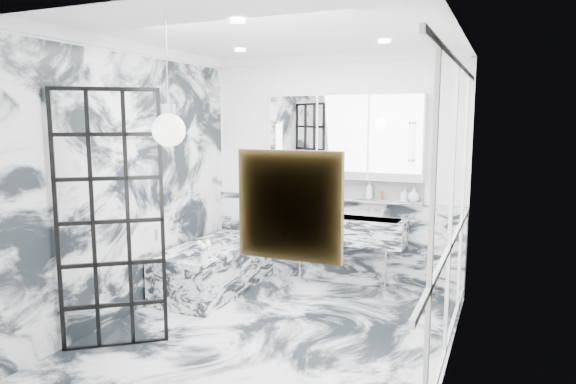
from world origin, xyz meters
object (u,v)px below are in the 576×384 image
at_px(mirror_cabinet, 344,137).
at_px(bathtub, 215,267).
at_px(crittall_door, 111,222).
at_px(trough_sink, 338,229).

bearing_deg(mirror_cabinet, bathtub, -147.94).
xyz_separation_m(crittall_door, trough_sink, (1.34, 2.34, -0.41)).
bearing_deg(trough_sink, crittall_door, -119.86).
relative_size(crittall_door, trough_sink, 1.43).
height_order(crittall_door, bathtub, crittall_door).
distance_m(crittall_door, mirror_cabinet, 2.92).
xyz_separation_m(mirror_cabinet, bathtub, (-1.32, -0.83, -1.54)).
xyz_separation_m(crittall_door, bathtub, (0.02, 1.68, -0.87)).
xyz_separation_m(trough_sink, mirror_cabinet, (-0.00, 0.17, 1.09)).
height_order(trough_sink, bathtub, trough_sink).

